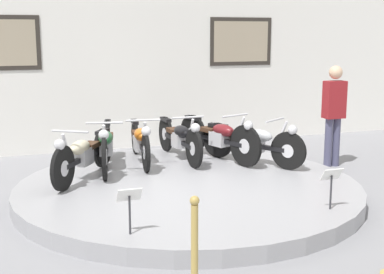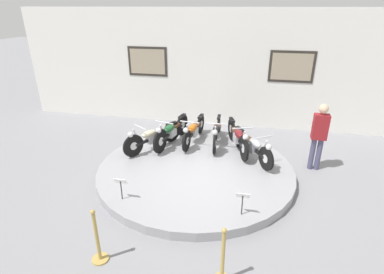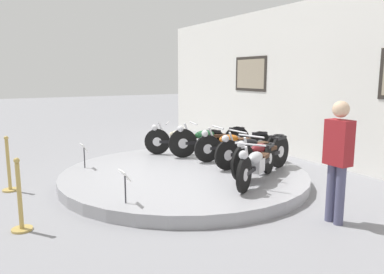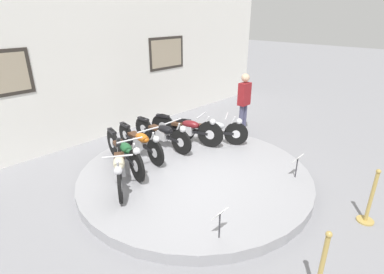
{
  "view_description": "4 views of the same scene",
  "coord_description": "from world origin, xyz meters",
  "px_view_note": "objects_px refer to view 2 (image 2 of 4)",
  "views": [
    {
      "loc": [
        -2.41,
        -6.95,
        2.3
      ],
      "look_at": [
        0.13,
        0.2,
        0.82
      ],
      "focal_mm": 50.0,
      "sensor_mm": 36.0,
      "label": 1
    },
    {
      "loc": [
        1.25,
        -6.48,
        3.93
      ],
      "look_at": [
        -0.1,
        0.04,
        0.98
      ],
      "focal_mm": 28.0,
      "sensor_mm": 36.0,
      "label": 2
    },
    {
      "loc": [
        6.41,
        -3.48,
        2.12
      ],
      "look_at": [
        -0.11,
        0.24,
        0.86
      ],
      "focal_mm": 35.0,
      "sensor_mm": 36.0,
      "label": 3
    },
    {
      "loc": [
        -4.09,
        -3.87,
        3.36
      ],
      "look_at": [
        0.0,
        0.09,
        0.96
      ],
      "focal_mm": 28.0,
      "sensor_mm": 36.0,
      "label": 4
    }
  ],
  "objects_px": {
    "stanchion_post_left_of_entry": "(98,244)",
    "motorcycle_orange": "(194,130)",
    "info_placard_front_left": "(121,184)",
    "motorcycle_cream": "(152,137)",
    "stanchion_post_right_of_entry": "(222,264)",
    "motorcycle_black": "(217,132)",
    "motorcycle_maroon": "(238,136)",
    "info_placard_front_centre": "(243,198)",
    "visitor_standing": "(319,133)",
    "motorcycle_silver": "(253,146)",
    "motorcycle_green": "(171,131)"
  },
  "relations": [
    {
      "from": "stanchion_post_left_of_entry",
      "to": "motorcycle_orange",
      "type": "bearing_deg",
      "value": 81.45
    },
    {
      "from": "stanchion_post_left_of_entry",
      "to": "info_placard_front_left",
      "type": "bearing_deg",
      "value": 98.51
    },
    {
      "from": "motorcycle_orange",
      "to": "info_placard_front_left",
      "type": "distance_m",
      "value": 3.23
    },
    {
      "from": "motorcycle_cream",
      "to": "stanchion_post_right_of_entry",
      "type": "height_order",
      "value": "stanchion_post_right_of_entry"
    },
    {
      "from": "motorcycle_cream",
      "to": "motorcycle_black",
      "type": "xyz_separation_m",
      "value": [
        1.71,
        0.7,
        0.0
      ]
    },
    {
      "from": "motorcycle_maroon",
      "to": "info_placard_front_centre",
      "type": "relative_size",
      "value": 3.78
    },
    {
      "from": "visitor_standing",
      "to": "motorcycle_orange",
      "type": "bearing_deg",
      "value": 170.22
    },
    {
      "from": "motorcycle_orange",
      "to": "motorcycle_maroon",
      "type": "distance_m",
      "value": 1.32
    },
    {
      "from": "visitor_standing",
      "to": "stanchion_post_left_of_entry",
      "type": "relative_size",
      "value": 1.72
    },
    {
      "from": "motorcycle_silver",
      "to": "info_placard_front_left",
      "type": "relative_size",
      "value": 3.29
    },
    {
      "from": "motorcycle_orange",
      "to": "info_placard_front_centre",
      "type": "relative_size",
      "value": 3.81
    },
    {
      "from": "motorcycle_orange",
      "to": "motorcycle_maroon",
      "type": "relative_size",
      "value": 1.01
    },
    {
      "from": "motorcycle_green",
      "to": "motorcycle_maroon",
      "type": "relative_size",
      "value": 1.03
    },
    {
      "from": "visitor_standing",
      "to": "stanchion_post_right_of_entry",
      "type": "height_order",
      "value": "visitor_standing"
    },
    {
      "from": "info_placard_front_centre",
      "to": "motorcycle_maroon",
      "type": "bearing_deg",
      "value": 95.64
    },
    {
      "from": "stanchion_post_right_of_entry",
      "to": "motorcycle_cream",
      "type": "bearing_deg",
      "value": 122.09
    },
    {
      "from": "motorcycle_black",
      "to": "stanchion_post_left_of_entry",
      "type": "distance_m",
      "value": 4.73
    },
    {
      "from": "motorcycle_black",
      "to": "stanchion_post_right_of_entry",
      "type": "xyz_separation_m",
      "value": [
        0.68,
        -4.53,
        -0.24
      ]
    },
    {
      "from": "motorcycle_black",
      "to": "motorcycle_green",
      "type": "bearing_deg",
      "value": -169.01
    },
    {
      "from": "motorcycle_green",
      "to": "visitor_standing",
      "type": "bearing_deg",
      "value": -4.67
    },
    {
      "from": "motorcycle_orange",
      "to": "stanchion_post_left_of_entry",
      "type": "height_order",
      "value": "stanchion_post_left_of_entry"
    },
    {
      "from": "motorcycle_black",
      "to": "motorcycle_silver",
      "type": "height_order",
      "value": "motorcycle_black"
    },
    {
      "from": "motorcycle_green",
      "to": "motorcycle_silver",
      "type": "height_order",
      "value": "motorcycle_green"
    },
    {
      "from": "motorcycle_cream",
      "to": "motorcycle_orange",
      "type": "relative_size",
      "value": 0.86
    },
    {
      "from": "motorcycle_maroon",
      "to": "stanchion_post_left_of_entry",
      "type": "distance_m",
      "value": 4.72
    },
    {
      "from": "motorcycle_green",
      "to": "motorcycle_black",
      "type": "distance_m",
      "value": 1.31
    },
    {
      "from": "visitor_standing",
      "to": "stanchion_post_right_of_entry",
      "type": "distance_m",
      "value": 4.45
    },
    {
      "from": "motorcycle_maroon",
      "to": "motorcycle_silver",
      "type": "xyz_separation_m",
      "value": [
        0.42,
        -0.46,
        -0.03
      ]
    },
    {
      "from": "motorcycle_silver",
      "to": "info_placard_front_centre",
      "type": "relative_size",
      "value": 3.29
    },
    {
      "from": "motorcycle_black",
      "to": "info_placard_front_centre",
      "type": "height_order",
      "value": "motorcycle_black"
    },
    {
      "from": "motorcycle_orange",
      "to": "motorcycle_maroon",
      "type": "bearing_deg",
      "value": -10.86
    },
    {
      "from": "info_placard_front_left",
      "to": "visitor_standing",
      "type": "bearing_deg",
      "value": 31.11
    },
    {
      "from": "motorcycle_maroon",
      "to": "motorcycle_silver",
      "type": "distance_m",
      "value": 0.62
    },
    {
      "from": "motorcycle_cream",
      "to": "info_placard_front_centre",
      "type": "height_order",
      "value": "motorcycle_cream"
    },
    {
      "from": "motorcycle_orange",
      "to": "stanchion_post_left_of_entry",
      "type": "relative_size",
      "value": 1.9
    },
    {
      "from": "motorcycle_black",
      "to": "stanchion_post_right_of_entry",
      "type": "height_order",
      "value": "stanchion_post_right_of_entry"
    },
    {
      "from": "motorcycle_green",
      "to": "motorcycle_orange",
      "type": "xyz_separation_m",
      "value": [
        0.61,
        0.25,
        -0.03
      ]
    },
    {
      "from": "motorcycle_black",
      "to": "info_placard_front_left",
      "type": "distance_m",
      "value": 3.48
    },
    {
      "from": "motorcycle_green",
      "to": "motorcycle_silver",
      "type": "bearing_deg",
      "value": -11.09
    },
    {
      "from": "motorcycle_orange",
      "to": "stanchion_post_left_of_entry",
      "type": "xyz_separation_m",
      "value": [
        -0.68,
        -4.53,
        -0.23
      ]
    },
    {
      "from": "info_placard_front_centre",
      "to": "stanchion_post_right_of_entry",
      "type": "height_order",
      "value": "stanchion_post_right_of_entry"
    },
    {
      "from": "info_placard_front_left",
      "to": "stanchion_post_left_of_entry",
      "type": "height_order",
      "value": "stanchion_post_left_of_entry"
    },
    {
      "from": "info_placard_front_left",
      "to": "visitor_standing",
      "type": "relative_size",
      "value": 0.29
    },
    {
      "from": "motorcycle_maroon",
      "to": "info_placard_front_left",
      "type": "distance_m",
      "value": 3.6
    },
    {
      "from": "motorcycle_black",
      "to": "visitor_standing",
      "type": "xyz_separation_m",
      "value": [
        2.62,
        -0.57,
        0.42
      ]
    },
    {
      "from": "motorcycle_green",
      "to": "stanchion_post_right_of_entry",
      "type": "relative_size",
      "value": 1.94
    },
    {
      "from": "info_placard_front_left",
      "to": "stanchion_post_right_of_entry",
      "type": "xyz_separation_m",
      "value": [
        2.26,
        -1.42,
        -0.23
      ]
    },
    {
      "from": "info_placard_front_left",
      "to": "stanchion_post_right_of_entry",
      "type": "relative_size",
      "value": 0.5
    },
    {
      "from": "motorcycle_cream",
      "to": "motorcycle_green",
      "type": "bearing_deg",
      "value": 46.99
    },
    {
      "from": "motorcycle_cream",
      "to": "motorcycle_green",
      "type": "relative_size",
      "value": 0.84
    }
  ]
}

